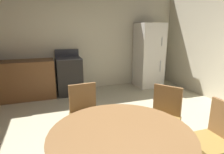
{
  "coord_description": "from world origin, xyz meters",
  "views": [
    {
      "loc": [
        -0.92,
        -1.87,
        1.59
      ],
      "look_at": [
        0.09,
        0.99,
        0.82
      ],
      "focal_mm": 30.11,
      "sensor_mm": 36.0,
      "label": 1
    }
  ],
  "objects_px": {
    "dining_table": "(121,148)",
    "chair_north": "(85,112)",
    "refrigerator": "(149,56)",
    "chair_east": "(215,137)",
    "chair_northeast": "(163,115)",
    "oven_range": "(69,76)"
  },
  "relations": [
    {
      "from": "oven_range",
      "to": "dining_table",
      "type": "xyz_separation_m",
      "value": [
        0.04,
        -3.37,
        0.14
      ]
    },
    {
      "from": "refrigerator",
      "to": "chair_northeast",
      "type": "xyz_separation_m",
      "value": [
        -1.32,
        -2.7,
        -0.38
      ]
    },
    {
      "from": "refrigerator",
      "to": "chair_east",
      "type": "height_order",
      "value": "refrigerator"
    },
    {
      "from": "dining_table",
      "to": "chair_north",
      "type": "distance_m",
      "value": 1.06
    },
    {
      "from": "refrigerator",
      "to": "chair_north",
      "type": "height_order",
      "value": "refrigerator"
    },
    {
      "from": "oven_range",
      "to": "refrigerator",
      "type": "xyz_separation_m",
      "value": [
        2.21,
        -0.05,
        0.41
      ]
    },
    {
      "from": "chair_northeast",
      "to": "chair_north",
      "type": "height_order",
      "value": "same"
    },
    {
      "from": "dining_table",
      "to": "chair_east",
      "type": "xyz_separation_m",
      "value": [
        1.06,
        -0.01,
        -0.1
      ]
    },
    {
      "from": "chair_east",
      "to": "dining_table",
      "type": "bearing_deg",
      "value": 0.0
    },
    {
      "from": "oven_range",
      "to": "chair_north",
      "type": "bearing_deg",
      "value": -91.51
    },
    {
      "from": "oven_range",
      "to": "chair_east",
      "type": "bearing_deg",
      "value": -72.1
    },
    {
      "from": "chair_north",
      "to": "chair_east",
      "type": "bearing_deg",
      "value": 42.03
    },
    {
      "from": "dining_table",
      "to": "chair_east",
      "type": "bearing_deg",
      "value": -0.63
    },
    {
      "from": "refrigerator",
      "to": "chair_north",
      "type": "relative_size",
      "value": 2.02
    },
    {
      "from": "chair_northeast",
      "to": "chair_north",
      "type": "distance_m",
      "value": 1.05
    },
    {
      "from": "dining_table",
      "to": "chair_east",
      "type": "relative_size",
      "value": 1.4
    },
    {
      "from": "dining_table",
      "to": "chair_northeast",
      "type": "distance_m",
      "value": 1.06
    },
    {
      "from": "oven_range",
      "to": "refrigerator",
      "type": "distance_m",
      "value": 2.25
    },
    {
      "from": "oven_range",
      "to": "chair_northeast",
      "type": "xyz_separation_m",
      "value": [
        0.89,
        -2.75,
        0.03
      ]
    },
    {
      "from": "chair_northeast",
      "to": "chair_east",
      "type": "relative_size",
      "value": 1.0
    },
    {
      "from": "dining_table",
      "to": "chair_east",
      "type": "height_order",
      "value": "chair_east"
    },
    {
      "from": "chair_east",
      "to": "refrigerator",
      "type": "bearing_deg",
      "value": -107.96
    }
  ]
}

